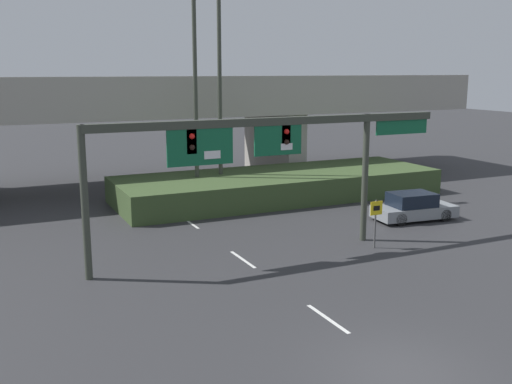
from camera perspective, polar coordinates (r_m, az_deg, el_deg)
The scene contains 9 objects.
ground_plane at distance 16.63m, azimuth 13.64°, elevation -16.12°, with size 160.00×160.00×0.00m, color #2D2D30.
lane_markings at distance 27.61m, azimuth -4.04°, elevation -4.51°, with size 0.14×35.26×0.01m.
signal_gantry at distance 24.35m, azimuth 0.68°, elevation 4.56°, with size 15.78×0.44×5.73m.
speed_limit_sign at distance 26.37m, azimuth 11.33°, elevation -2.33°, with size 0.60×0.11×2.14m.
highway_light_pole_near at distance 35.37m, azimuth -3.51°, elevation 12.56°, with size 0.70×0.36×15.76m.
highway_light_pole_far at distance 34.57m, azimuth -5.81°, elevation 10.40°, with size 0.70×0.36×13.18m.
overpass_bridge at distance 40.42m, azimuth -11.61°, elevation 7.88°, with size 48.86×9.28×7.26m.
grass_embankment at distance 36.36m, azimuth 2.14°, elevation 0.65°, with size 19.59×6.50×1.51m.
parked_sedan_near_right at distance 31.95m, azimuth 14.76°, elevation -1.43°, with size 4.42×2.19×1.44m.
Camera 1 is at (-9.47, -11.34, 7.64)m, focal length 42.00 mm.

